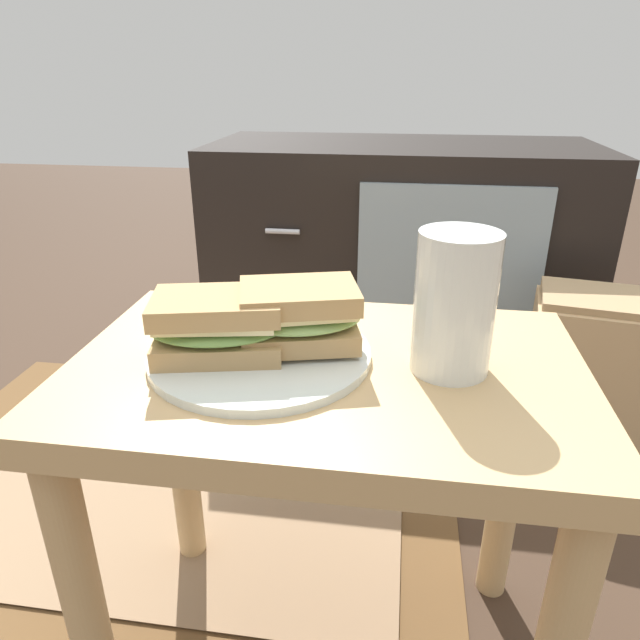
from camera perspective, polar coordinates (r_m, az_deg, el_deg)
The scene contains 8 objects.
side_table at distance 0.67m, azimuth 0.56°, elevation -11.04°, with size 0.56×0.36×0.46m.
tv_cabinet at distance 1.57m, azimuth 7.71°, elevation 6.42°, with size 0.96×0.46×0.58m.
area_rug at distance 1.23m, azimuth -14.39°, elevation -14.62°, with size 1.11×0.81×0.01m.
plate at distance 0.64m, azimuth -5.93°, elevation -3.32°, with size 0.24×0.24×0.01m, color silver.
sandwich_front at distance 0.62m, azimuth -10.14°, elevation -0.52°, with size 0.16×0.12×0.07m.
sandwich_back at distance 0.62m, azimuth -2.07°, elevation 0.50°, with size 0.15×0.12×0.07m.
beer_glass at distance 0.60m, azimuth 13.20°, elevation 1.30°, with size 0.08×0.08×0.15m.
paper_bag at distance 1.29m, azimuth 25.07°, elevation -5.27°, with size 0.26×0.20×0.36m.
Camera 1 is at (0.07, -0.55, 0.76)m, focal length 32.18 mm.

